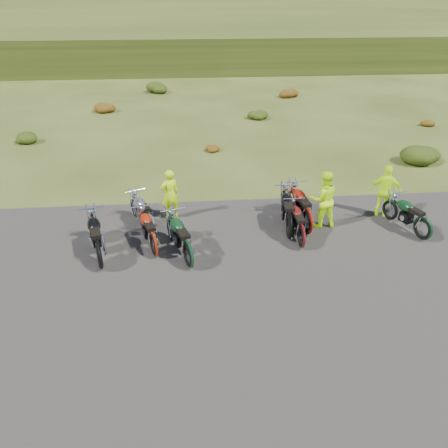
{
  "coord_description": "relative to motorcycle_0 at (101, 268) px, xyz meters",
  "views": [
    {
      "loc": [
        -1.49,
        -9.53,
        6.46
      ],
      "look_at": [
        -0.58,
        0.74,
        0.87
      ],
      "focal_mm": 35.0,
      "sensor_mm": 36.0,
      "label": 1
    }
  ],
  "objects": [
    {
      "name": "ground",
      "position": [
        3.85,
        -0.22,
        0.0
      ],
      "size": [
        300.0,
        300.0,
        0.0
      ],
      "primitive_type": "plane",
      "color": "#324015",
      "rests_on": "ground"
    },
    {
      "name": "gravel_pad",
      "position": [
        3.85,
        -2.22,
        0.0
      ],
      "size": [
        20.0,
        12.0,
        0.04
      ],
      "primitive_type": "cube",
      "color": "black",
      "rests_on": "ground"
    },
    {
      "name": "hill_slope",
      "position": [
        3.85,
        49.78,
        0.0
      ],
      "size": [
        300.0,
        45.97,
        9.37
      ],
      "primitive_type": null,
      "rotation": [
        0.14,
        0.0,
        0.0
      ],
      "color": "#2E3B13",
      "rests_on": "ground"
    },
    {
      "name": "hill_plateau",
      "position": [
        3.85,
        109.78,
        0.0
      ],
      "size": [
        300.0,
        90.0,
        9.17
      ],
      "primitive_type": "cube",
      "color": "#2E3B13",
      "rests_on": "ground"
    },
    {
      "name": "shrub_1",
      "position": [
        -5.25,
        11.08,
        0.31
      ],
      "size": [
        1.03,
        1.03,
        0.61
      ],
      "primitive_type": "ellipsoid",
      "color": "#1E320C",
      "rests_on": "ground"
    },
    {
      "name": "shrub_2",
      "position": [
        -2.35,
        16.38,
        0.38
      ],
      "size": [
        1.3,
        1.3,
        0.77
      ],
      "primitive_type": "ellipsoid",
      "color": "#652C0C",
      "rests_on": "ground"
    },
    {
      "name": "shrub_3",
      "position": [
        0.55,
        21.68,
        0.46
      ],
      "size": [
        1.56,
        1.56,
        0.92
      ],
      "primitive_type": "ellipsoid",
      "color": "#1E320C",
      "rests_on": "ground"
    },
    {
      "name": "shrub_4",
      "position": [
        3.45,
        8.98,
        0.23
      ],
      "size": [
        0.77,
        0.77,
        0.45
      ],
      "primitive_type": "ellipsoid",
      "color": "#652C0C",
      "rests_on": "ground"
    },
    {
      "name": "shrub_5",
      "position": [
        6.35,
        14.28,
        0.31
      ],
      "size": [
        1.03,
        1.03,
        0.61
      ],
      "primitive_type": "ellipsoid",
      "color": "#1E320C",
      "rests_on": "ground"
    },
    {
      "name": "shrub_6",
      "position": [
        9.25,
        19.58,
        0.38
      ],
      "size": [
        1.3,
        1.3,
        0.77
      ],
      "primitive_type": "ellipsoid",
      "color": "#652C0C",
      "rests_on": "ground"
    },
    {
      "name": "shrub_7",
      "position": [
        12.15,
        6.88,
        0.46
      ],
      "size": [
        1.56,
        1.56,
        0.92
      ],
      "primitive_type": "ellipsoid",
      "color": "#1E320C",
      "rests_on": "ground"
    },
    {
      "name": "shrub_8",
      "position": [
        15.05,
        12.18,
        0.23
      ],
      "size": [
        0.77,
        0.77,
        0.45
      ],
      "primitive_type": "ellipsoid",
      "color": "#652C0C",
      "rests_on": "ground"
    },
    {
      "name": "motorcycle_0",
      "position": [
        0.0,
        0.0,
        0.0
      ],
      "size": [
        1.29,
        2.36,
        1.17
      ],
      "primitive_type": null,
      "rotation": [
        0.0,
        0.0,
        1.83
      ],
      "color": "black",
      "rests_on": "ground"
    },
    {
      "name": "motorcycle_1",
      "position": [
        1.37,
        0.46,
        0.0
      ],
      "size": [
        1.21,
        2.08,
        1.03
      ],
      "primitive_type": null,
      "rotation": [
        0.0,
        0.0,
        1.87
      ],
      "color": "#981F0B",
      "rests_on": "ground"
    },
    {
      "name": "motorcycle_2",
      "position": [
        2.29,
        -0.15,
        0.0
      ],
      "size": [
        1.36,
        2.29,
        1.14
      ],
      "primitive_type": null,
      "rotation": [
        0.0,
        0.0,
        1.89
      ],
      "color": "#0E3418",
      "rests_on": "ground"
    },
    {
      "name": "motorcycle_3",
      "position": [
        1.21,
        1.61,
        0.0
      ],
      "size": [
        1.43,
        2.08,
        1.04
      ],
      "primitive_type": null,
      "rotation": [
        0.0,
        0.0,
        2.0
      ],
      "color": "#B4B4B9",
      "rests_on": "ground"
    },
    {
      "name": "motorcycle_4",
      "position": [
        5.45,
        0.55,
        0.0
      ],
      "size": [
        0.66,
        1.96,
        1.03
      ],
      "primitive_type": null,
      "rotation": [
        0.0,
        0.0,
        1.57
      ],
      "color": "#560E0E",
      "rests_on": "ground"
    },
    {
      "name": "motorcycle_5",
      "position": [
        5.22,
        1.07,
        0.0
      ],
      "size": [
        0.97,
        2.3,
        1.17
      ],
      "primitive_type": null,
      "rotation": [
        0.0,
        0.0,
        1.47
      ],
      "color": "black",
      "rests_on": "ground"
    },
    {
      "name": "motorcycle_6",
      "position": [
        5.82,
        1.32,
        0.0
      ],
      "size": [
        0.92,
        2.29,
        1.17
      ],
      "primitive_type": null,
      "rotation": [
        0.0,
        0.0,
        1.65
      ],
      "color": "maroon",
      "rests_on": "ground"
    },
    {
      "name": "motorcycle_7",
      "position": [
        9.03,
        0.67,
        0.0
      ],
      "size": [
        1.26,
        2.09,
        1.04
      ],
      "primitive_type": null,
      "rotation": [
        0.0,
        0.0,
        1.9
      ],
      "color": "black",
      "rests_on": "ground"
    },
    {
      "name": "person_middle",
      "position": [
        1.78,
        2.68,
        0.8
      ],
      "size": [
        0.69,
        0.58,
        1.61
      ],
      "primitive_type": "imported",
      "rotation": [
        0.0,
        0.0,
        3.53
      ],
      "color": "#BBEB0C",
      "rests_on": "ground"
    },
    {
      "name": "person_right_a",
      "position": [
        6.36,
        1.74,
        0.89
      ],
      "size": [
        0.92,
        0.74,
        1.77
      ],
      "primitive_type": "imported",
      "rotation": [
        0.0,
        0.0,
        3.23
      ],
      "color": "#BBEB0C",
      "rests_on": "ground"
    },
    {
      "name": "person_right_b",
      "position": [
        8.5,
        2.24,
        0.84
      ],
      "size": [
        1.07,
        0.73,
        1.68
      ],
      "primitive_type": "imported",
      "rotation": [
        0.0,
        0.0,
        2.79
      ],
      "color": "#BBEB0C",
      "rests_on": "ground"
    }
  ]
}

